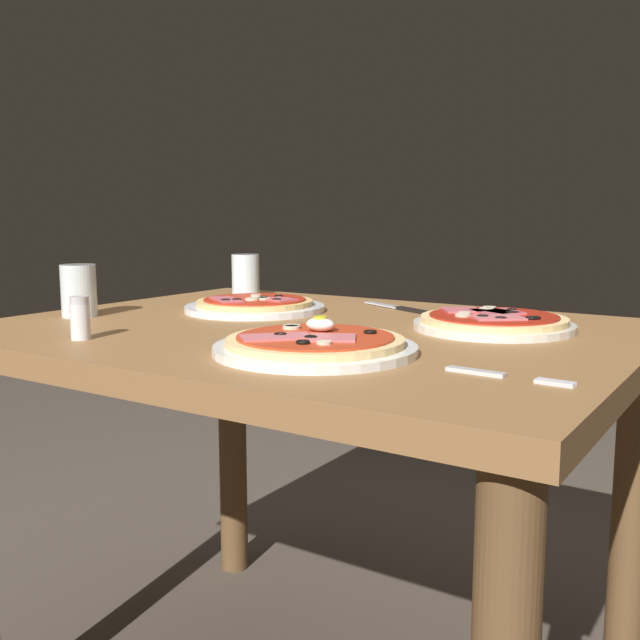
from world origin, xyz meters
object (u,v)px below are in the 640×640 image
object	(u,v)px
dining_table	(310,394)
knife	(400,308)
pizza_foreground	(315,345)
water_glass_near	(79,294)
pizza_across_left	(255,305)
salt_shaker	(80,318)
pizza_across_right	(493,322)
water_glass_far	(246,277)
fork	(498,375)

from	to	relation	value
dining_table	knife	bearing A→B (deg)	83.68
pizza_foreground	water_glass_near	world-z (taller)	water_glass_near
pizza_across_left	water_glass_near	world-z (taller)	water_glass_near
pizza_across_left	salt_shaker	distance (m)	0.40
pizza_across_right	water_glass_near	size ratio (longest dim) A/B	2.72
water_glass_near	knife	xyz separation A→B (m)	(0.46, 0.42, -0.04)
pizza_foreground	water_glass_near	bearing A→B (deg)	174.10
pizza_foreground	knife	distance (m)	0.49
dining_table	knife	distance (m)	0.31
pizza_across_left	water_glass_far	size ratio (longest dim) A/B	2.86
pizza_foreground	fork	world-z (taller)	pizza_foreground
pizza_across_right	pizza_across_left	bearing A→B (deg)	-175.69
dining_table	knife	size ratio (longest dim) A/B	5.84
fork	salt_shaker	bearing A→B (deg)	-170.98
pizza_across_left	water_glass_far	bearing A→B (deg)	132.42
dining_table	pizza_across_left	size ratio (longest dim) A/B	3.87
pizza_foreground	salt_shaker	size ratio (longest dim) A/B	4.27
pizza_across_left	fork	distance (m)	0.68
pizza_across_left	knife	size ratio (longest dim) A/B	1.51
fork	pizza_across_left	bearing A→B (deg)	153.39
pizza_foreground	pizza_across_right	world-z (taller)	pizza_foreground
dining_table	fork	xyz separation A→B (m)	(0.40, -0.20, 0.12)
pizza_across_right	dining_table	bearing A→B (deg)	-153.71
pizza_foreground	pizza_across_right	xyz separation A→B (m)	(0.14, 0.33, 0.00)
water_glass_near	fork	distance (m)	0.84
pizza_across_right	fork	distance (m)	0.36
knife	salt_shaker	bearing A→B (deg)	-113.74
pizza_across_left	pizza_across_right	world-z (taller)	same
pizza_foreground	knife	size ratio (longest dim) A/B	1.56
dining_table	water_glass_far	bearing A→B (deg)	141.70
salt_shaker	pizza_across_right	bearing A→B (deg)	41.15
water_glass_near	salt_shaker	world-z (taller)	water_glass_near
water_glass_far	fork	size ratio (longest dim) A/B	0.61
dining_table	water_glass_far	size ratio (longest dim) A/B	11.07
fork	salt_shaker	xyz separation A→B (m)	(-0.63, -0.10, 0.03)
pizza_foreground	salt_shaker	world-z (taller)	salt_shaker
fork	knife	bearing A→B (deg)	127.82
knife	fork	bearing A→B (deg)	-52.18
pizza_across_right	fork	bearing A→B (deg)	-69.34
water_glass_far	knife	distance (m)	0.42
fork	water_glass_far	bearing A→B (deg)	147.37
fork	pizza_across_right	bearing A→B (deg)	110.66
dining_table	water_glass_far	distance (m)	0.52
fork	salt_shaker	world-z (taller)	salt_shaker
knife	water_glass_far	bearing A→B (deg)	176.67
knife	pizza_foreground	bearing A→B (deg)	-77.12
dining_table	pizza_across_left	bearing A→B (deg)	153.14
dining_table	fork	world-z (taller)	fork
pizza_foreground	knife	bearing A→B (deg)	102.88
pizza_foreground	water_glass_far	size ratio (longest dim) A/B	2.95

